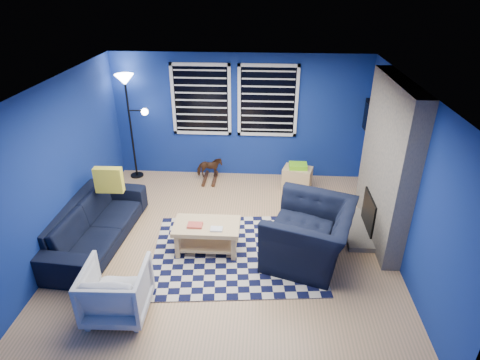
{
  "coord_description": "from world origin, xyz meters",
  "views": [
    {
      "loc": [
        0.5,
        -5.14,
        3.8
      ],
      "look_at": [
        0.15,
        0.3,
        0.98
      ],
      "focal_mm": 30.0,
      "sensor_mm": 36.0,
      "label": 1
    }
  ],
  "objects_px": {
    "floor_lamp": "(128,95)",
    "tv": "(371,121)",
    "coffee_table": "(207,232)",
    "rocking_horse": "(210,168)",
    "armchair_big": "(309,234)",
    "sofa": "(94,224)",
    "armchair_bent": "(116,290)",
    "cabinet": "(297,178)"
  },
  "relations": [
    {
      "from": "rocking_horse",
      "to": "cabinet",
      "type": "relative_size",
      "value": 0.81
    },
    {
      "from": "sofa",
      "to": "coffee_table",
      "type": "distance_m",
      "value": 1.78
    },
    {
      "from": "rocking_horse",
      "to": "floor_lamp",
      "type": "bearing_deg",
      "value": 73.34
    },
    {
      "from": "tv",
      "to": "floor_lamp",
      "type": "relative_size",
      "value": 0.47
    },
    {
      "from": "coffee_table",
      "to": "floor_lamp",
      "type": "bearing_deg",
      "value": 126.61
    },
    {
      "from": "tv",
      "to": "sofa",
      "type": "distance_m",
      "value": 5.11
    },
    {
      "from": "coffee_table",
      "to": "floor_lamp",
      "type": "distance_m",
      "value": 3.34
    },
    {
      "from": "armchair_bent",
      "to": "floor_lamp",
      "type": "distance_m",
      "value": 4.1
    },
    {
      "from": "rocking_horse",
      "to": "floor_lamp",
      "type": "height_order",
      "value": "floor_lamp"
    },
    {
      "from": "rocking_horse",
      "to": "tv",
      "type": "bearing_deg",
      "value": -106.22
    },
    {
      "from": "sofa",
      "to": "armchair_big",
      "type": "relative_size",
      "value": 1.72
    },
    {
      "from": "coffee_table",
      "to": "floor_lamp",
      "type": "relative_size",
      "value": 0.47
    },
    {
      "from": "armchair_big",
      "to": "coffee_table",
      "type": "height_order",
      "value": "armchair_big"
    },
    {
      "from": "sofa",
      "to": "floor_lamp",
      "type": "xyz_separation_m",
      "value": [
        -0.03,
        2.32,
        1.41
      ]
    },
    {
      "from": "floor_lamp",
      "to": "tv",
      "type": "bearing_deg",
      "value": -3.08
    },
    {
      "from": "armchair_bent",
      "to": "floor_lamp",
      "type": "bearing_deg",
      "value": -78.96
    },
    {
      "from": "tv",
      "to": "armchair_bent",
      "type": "xyz_separation_m",
      "value": [
        -3.7,
        -3.51,
        -1.05
      ]
    },
    {
      "from": "sofa",
      "to": "rocking_horse",
      "type": "distance_m",
      "value": 2.69
    },
    {
      "from": "armchair_bent",
      "to": "rocking_horse",
      "type": "relative_size",
      "value": 1.53
    },
    {
      "from": "coffee_table",
      "to": "tv",
      "type": "bearing_deg",
      "value": 38.31
    },
    {
      "from": "coffee_table",
      "to": "rocking_horse",
      "type": "bearing_deg",
      "value": 96.58
    },
    {
      "from": "sofa",
      "to": "armchair_bent",
      "type": "height_order",
      "value": "armchair_bent"
    },
    {
      "from": "rocking_horse",
      "to": "cabinet",
      "type": "height_order",
      "value": "cabinet"
    },
    {
      "from": "coffee_table",
      "to": "cabinet",
      "type": "bearing_deg",
      "value": 54.45
    },
    {
      "from": "cabinet",
      "to": "floor_lamp",
      "type": "bearing_deg",
      "value": -169.72
    },
    {
      "from": "armchair_big",
      "to": "cabinet",
      "type": "distance_m",
      "value": 2.18
    },
    {
      "from": "tv",
      "to": "rocking_horse",
      "type": "bearing_deg",
      "value": 177.07
    },
    {
      "from": "cabinet",
      "to": "floor_lamp",
      "type": "height_order",
      "value": "floor_lamp"
    },
    {
      "from": "sofa",
      "to": "armchair_bent",
      "type": "bearing_deg",
      "value": -145.27
    },
    {
      "from": "floor_lamp",
      "to": "rocking_horse",
      "type": "bearing_deg",
      "value": -3.38
    },
    {
      "from": "armchair_big",
      "to": "coffee_table",
      "type": "xyz_separation_m",
      "value": [
        -1.52,
        0.08,
        -0.09
      ]
    },
    {
      "from": "floor_lamp",
      "to": "armchair_big",
      "type": "bearing_deg",
      "value": -37.09
    },
    {
      "from": "sofa",
      "to": "armchair_bent",
      "type": "xyz_separation_m",
      "value": [
        0.85,
        -1.44,
        0.02
      ]
    },
    {
      "from": "armchair_big",
      "to": "armchair_bent",
      "type": "height_order",
      "value": "armchair_big"
    },
    {
      "from": "armchair_bent",
      "to": "floor_lamp",
      "type": "height_order",
      "value": "floor_lamp"
    },
    {
      "from": "armchair_bent",
      "to": "cabinet",
      "type": "xyz_separation_m",
      "value": [
        2.42,
        3.41,
        -0.11
      ]
    },
    {
      "from": "coffee_table",
      "to": "cabinet",
      "type": "distance_m",
      "value": 2.57
    },
    {
      "from": "rocking_horse",
      "to": "armchair_bent",
      "type": "bearing_deg",
      "value": 156.52
    },
    {
      "from": "rocking_horse",
      "to": "sofa",
      "type": "bearing_deg",
      "value": 132.58
    },
    {
      "from": "armchair_big",
      "to": "cabinet",
      "type": "height_order",
      "value": "armchair_big"
    },
    {
      "from": "armchair_big",
      "to": "armchair_bent",
      "type": "xyz_separation_m",
      "value": [
        -2.45,
        -1.24,
        -0.08
      ]
    },
    {
      "from": "rocking_horse",
      "to": "coffee_table",
      "type": "distance_m",
      "value": 2.36
    }
  ]
}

